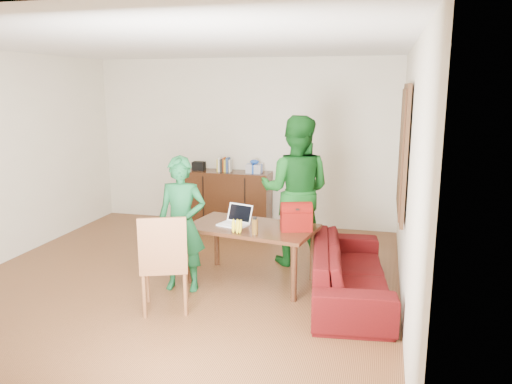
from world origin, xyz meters
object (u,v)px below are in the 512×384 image
(person_near, at_px, (182,224))
(laptop, at_px, (233,222))
(person_far, at_px, (296,191))
(bottle, at_px, (255,226))
(table, at_px, (252,233))
(sofa, at_px, (350,270))
(chair, at_px, (165,282))
(red_bag, at_px, (296,219))

(person_near, distance_m, laptop, 0.61)
(person_far, bearing_deg, laptop, 52.85)
(person_far, relative_size, bottle, 9.89)
(table, bearing_deg, bottle, -59.31)
(person_near, bearing_deg, laptop, 31.57)
(table, xyz_separation_m, laptop, (-0.22, -0.04, 0.12))
(table, height_order, bottle, bottle)
(table, bearing_deg, sofa, 3.02)
(table, height_order, person_near, person_near)
(laptop, height_order, bottle, laptop)
(person_near, bearing_deg, chair, -91.46)
(laptop, bearing_deg, sofa, 13.28)
(sofa, bearing_deg, person_far, 33.59)
(person_near, bearing_deg, table, 24.40)
(chair, distance_m, person_near, 0.72)
(chair, relative_size, sofa, 0.51)
(chair, xyz_separation_m, laptop, (0.44, 0.92, 0.42))
(bottle, xyz_separation_m, sofa, (1.02, 0.18, -0.48))
(bottle, bearing_deg, person_far, 76.68)
(chair, bearing_deg, table, 33.83)
(person_near, xyz_separation_m, red_bag, (1.22, 0.36, 0.04))
(red_bag, relative_size, sofa, 0.17)
(red_bag, bearing_deg, chair, -159.79)
(bottle, height_order, sofa, bottle)
(table, height_order, sofa, table)
(person_near, bearing_deg, person_far, 41.96)
(bottle, xyz_separation_m, red_bag, (0.41, 0.27, 0.03))
(table, xyz_separation_m, bottle, (0.12, -0.31, 0.18))
(table, relative_size, laptop, 4.15)
(chair, bearing_deg, red_bag, 16.22)
(red_bag, bearing_deg, laptop, 162.52)
(table, relative_size, chair, 1.52)
(table, relative_size, sofa, 0.78)
(chair, relative_size, person_far, 0.54)
(chair, xyz_separation_m, red_bag, (1.19, 0.92, 0.50))
(person_near, relative_size, red_bag, 4.43)
(table, xyz_separation_m, person_far, (0.38, 0.77, 0.36))
(chair, height_order, person_near, person_near)
(person_near, bearing_deg, red_bag, 11.12)
(sofa, bearing_deg, laptop, 79.03)
(table, distance_m, sofa, 1.19)
(table, distance_m, bottle, 0.38)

